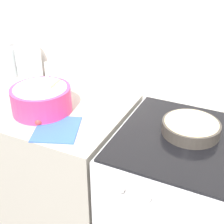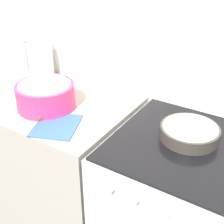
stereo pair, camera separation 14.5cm
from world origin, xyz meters
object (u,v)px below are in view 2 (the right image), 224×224
Objects in this scene: baking_pan at (190,132)px; storage_jar_left at (19,57)px; mixing_bowl at (46,94)px; stove at (173,219)px; storage_jar_middle at (41,62)px.

storage_jar_left is at bearing 172.03° from baking_pan.
mixing_bowl is 0.56m from storage_jar_left.
stove is 3.64× the size of baking_pan.
storage_jar_left is at bearing 149.78° from mixing_bowl.
storage_jar_left is (-1.20, 0.17, 0.06)m from baking_pan.
stove is 0.89m from mixing_bowl.
storage_jar_left is 0.96× the size of storage_jar_middle.
mixing_bowl reaches higher than stove.
baking_pan is at bearing -9.46° from storage_jar_middle.
mixing_bowl is at bearing -43.96° from storage_jar_middle.
storage_jar_middle is (-1.01, 0.17, 0.06)m from baking_pan.
mixing_bowl is (-0.71, -0.07, 0.54)m from stove.
baking_pan is 1.16× the size of storage_jar_middle.
stove is 0.50m from baking_pan.
storage_jar_middle reaches higher than stove.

